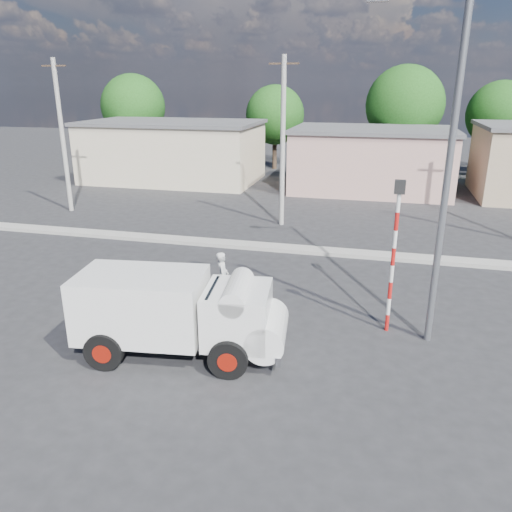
% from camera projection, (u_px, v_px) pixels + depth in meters
% --- Properties ---
extents(ground_plane, '(120.00, 120.00, 0.00)m').
position_uv_depth(ground_plane, '(267.00, 342.00, 13.75)').
color(ground_plane, '#27272A').
rests_on(ground_plane, ground).
extents(median, '(40.00, 0.80, 0.16)m').
position_uv_depth(median, '(309.00, 250.00, 21.06)').
color(median, '#99968E').
rests_on(median, ground).
extents(truck, '(5.52, 2.63, 2.20)m').
position_uv_depth(truck, '(181.00, 312.00, 12.72)').
color(truck, black).
rests_on(truck, ground).
extents(bicycle, '(2.24, 1.31, 1.11)m').
position_uv_depth(bicycle, '(223.00, 293.00, 15.58)').
color(bicycle, black).
rests_on(bicycle, ground).
extents(cyclist, '(0.53, 0.66, 1.58)m').
position_uv_depth(cyclist, '(223.00, 286.00, 15.50)').
color(cyclist, silver).
rests_on(cyclist, ground).
extents(traffic_pole, '(0.28, 0.18, 4.36)m').
position_uv_depth(traffic_pole, '(394.00, 245.00, 13.54)').
color(traffic_pole, red).
rests_on(traffic_pole, ground).
extents(streetlight, '(2.34, 0.22, 9.00)m').
position_uv_depth(streetlight, '(443.00, 160.00, 12.27)').
color(streetlight, slate).
rests_on(streetlight, ground).
extents(building_row, '(37.80, 7.30, 4.44)m').
position_uv_depth(building_row, '(357.00, 157.00, 32.96)').
color(building_row, beige).
rests_on(building_row, ground).
extents(tree_row, '(34.13, 7.32, 8.10)m').
position_uv_depth(tree_row, '(321.00, 109.00, 38.92)').
color(tree_row, '#38281E').
rests_on(tree_row, ground).
extents(utility_poles, '(35.40, 0.24, 8.00)m').
position_uv_depth(utility_poles, '(396.00, 146.00, 22.67)').
color(utility_poles, '#99968E').
rests_on(utility_poles, ground).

